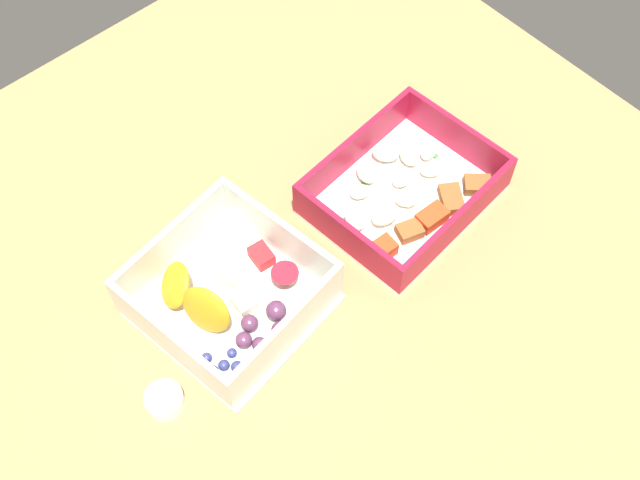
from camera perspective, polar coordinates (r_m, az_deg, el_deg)
name	(u,v)px	position (r cm, az deg, el deg)	size (l,w,h in cm)	color
table_surface	(310,254)	(82.46, -0.69, -1.01)	(80.00, 80.00, 2.00)	#9E7547
pasta_container	(404,193)	(83.97, 5.98, 3.35)	(19.28, 15.92, 5.00)	white
fruit_bowl	(228,295)	(77.07, -6.51, -3.92)	(17.48, 17.39, 6.25)	silver
paper_cup_liner	(164,400)	(75.11, -10.97, -11.08)	(3.52, 3.52, 1.60)	white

